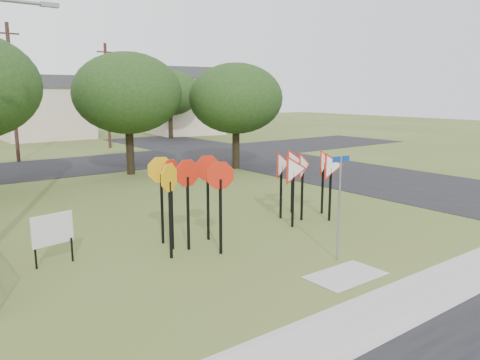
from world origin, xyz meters
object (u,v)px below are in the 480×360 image
(yield_sign_cluster, at_px, (304,168))
(info_board, at_px, (53,231))
(street_name_sign, at_px, (339,201))
(stop_sign_cluster, at_px, (186,183))

(yield_sign_cluster, bearing_deg, info_board, 175.45)
(yield_sign_cluster, xyz_separation_m, info_board, (-8.71, 0.69, -0.94))
(street_name_sign, height_order, stop_sign_cluster, street_name_sign)
(street_name_sign, relative_size, info_board, 2.05)
(yield_sign_cluster, relative_size, info_board, 2.30)
(street_name_sign, relative_size, yield_sign_cluster, 0.89)
(stop_sign_cluster, xyz_separation_m, yield_sign_cluster, (5.15, 0.33, -0.11))
(street_name_sign, xyz_separation_m, stop_sign_cluster, (-2.83, 3.35, 0.32))
(street_name_sign, distance_m, stop_sign_cluster, 4.40)
(stop_sign_cluster, height_order, yield_sign_cluster, stop_sign_cluster)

